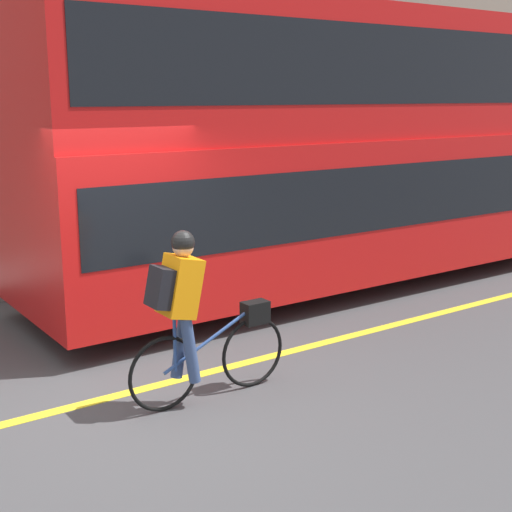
{
  "coord_description": "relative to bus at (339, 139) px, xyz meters",
  "views": [
    {
      "loc": [
        -2.71,
        -5.87,
        2.82
      ],
      "look_at": [
        1.92,
        0.71,
        1.0
      ],
      "focal_mm": 50.0,
      "sensor_mm": 36.0,
      "label": 1
    }
  ],
  "objects": [
    {
      "name": "ground_plane",
      "position": [
        -4.4,
        -2.12,
        -2.19
      ],
      "size": [
        80.0,
        80.0,
        0.0
      ],
      "primitive_type": "plane",
      "color": "#424244"
    },
    {
      "name": "road_center_line",
      "position": [
        -4.4,
        -2.01,
        -2.19
      ],
      "size": [
        50.0,
        0.14,
        0.01
      ],
      "primitive_type": "cube",
      "color": "yellow",
      "rests_on": "ground_plane"
    },
    {
      "name": "bus",
      "position": [
        0.0,
        0.0,
        0.0
      ],
      "size": [
        9.45,
        2.51,
        3.99
      ],
      "color": "black",
      "rests_on": "ground_plane"
    },
    {
      "name": "cyclist_on_bike",
      "position": [
        -4.0,
        -2.56,
        -1.31
      ],
      "size": [
        1.69,
        0.32,
        1.65
      ],
      "color": "black",
      "rests_on": "ground_plane"
    }
  ]
}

